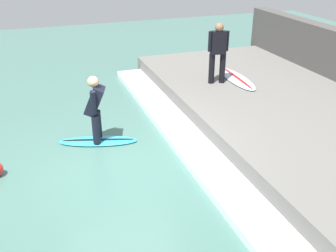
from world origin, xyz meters
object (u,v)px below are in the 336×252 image
object	(u,v)px
surfboard_riding	(98,141)
surfboard_waiting_near	(237,78)
surfer_riding	(95,106)
surfer_waiting_near	(218,50)

from	to	relation	value
surfboard_riding	surfboard_waiting_near	bearing A→B (deg)	18.84
surfboard_riding	surfer_riding	world-z (taller)	surfer_riding
surfer_riding	surfboard_waiting_near	size ratio (longest dim) A/B	0.72
surfer_riding	surfboard_waiting_near	xyz separation A→B (m)	(4.15, 1.42, -0.34)
surfer_waiting_near	surfer_riding	bearing A→B (deg)	-158.55
surfboard_waiting_near	surfer_waiting_near	bearing A→B (deg)	-176.51
surfer_riding	surfer_waiting_near	distance (m)	3.80
surfer_riding	surfer_waiting_near	size ratio (longest dim) A/B	0.91
surfer_riding	surfboard_waiting_near	distance (m)	4.40
surfer_waiting_near	surfboard_waiting_near	size ratio (longest dim) A/B	0.79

